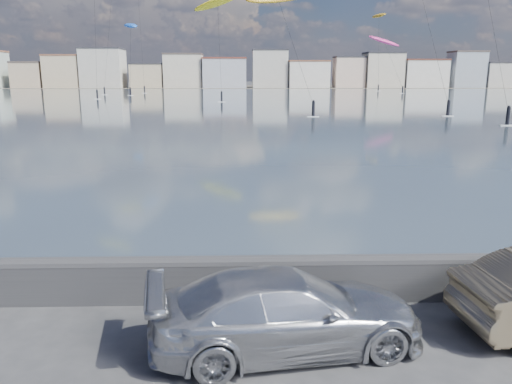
# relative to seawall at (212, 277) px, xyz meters

# --- Properties ---
(ground) EXTENTS (700.00, 700.00, 0.00)m
(ground) POSITION_rel_seawall_xyz_m (0.00, -2.70, -0.58)
(ground) COLOR #333335
(ground) RESTS_ON ground
(bay_water) EXTENTS (500.00, 177.00, 0.00)m
(bay_water) POSITION_rel_seawall_xyz_m (0.00, 88.80, -0.58)
(bay_water) COLOR #374156
(bay_water) RESTS_ON ground
(far_shore_strip) EXTENTS (500.00, 60.00, 0.00)m
(far_shore_strip) POSITION_rel_seawall_xyz_m (0.00, 197.30, -0.57)
(far_shore_strip) COLOR #4C473D
(far_shore_strip) RESTS_ON ground
(seawall) EXTENTS (400.00, 0.36, 1.08)m
(seawall) POSITION_rel_seawall_xyz_m (0.00, 0.00, 0.00)
(seawall) COLOR #28282B
(seawall) RESTS_ON ground
(far_buildings) EXTENTS (240.79, 13.26, 14.60)m
(far_buildings) POSITION_rel_seawall_xyz_m (1.31, 183.30, 5.44)
(far_buildings) COLOR #B7C6BC
(far_buildings) RESTS_ON ground
(car_silver) EXTENTS (5.29, 2.84, 1.46)m
(car_silver) POSITION_rel_seawall_xyz_m (1.48, -1.95, 0.15)
(car_silver) COLOR #BBBDC2
(car_silver) RESTS_ON ground
(kitesurfer_5) EXTENTS (10.28, 9.99, 20.37)m
(kitesurfer_5) POSITION_rel_seawall_xyz_m (-3.94, 89.38, 17.45)
(kitesurfer_5) COLOR yellow
(kitesurfer_5) RESTS_ON ground
(kitesurfer_9) EXTENTS (11.09, 12.43, 15.93)m
(kitesurfer_9) POSITION_rel_seawall_xyz_m (39.80, 131.90, 13.16)
(kitesurfer_9) COLOR #E5338C
(kitesurfer_9) RESTS_ON ground
(kitesurfer_12) EXTENTS (6.62, 21.41, 18.70)m
(kitesurfer_12) POSITION_rel_seawall_xyz_m (-28.57, 127.38, 16.65)
(kitesurfer_12) COLOR blue
(kitesurfer_12) RESTS_ON ground
(kitesurfer_18) EXTENTS (4.14, 14.63, 24.05)m
(kitesurfer_18) POSITION_rel_seawall_xyz_m (43.37, 152.71, 22.02)
(kitesurfer_18) COLOR #BF8C19
(kitesurfer_18) RESTS_ON ground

